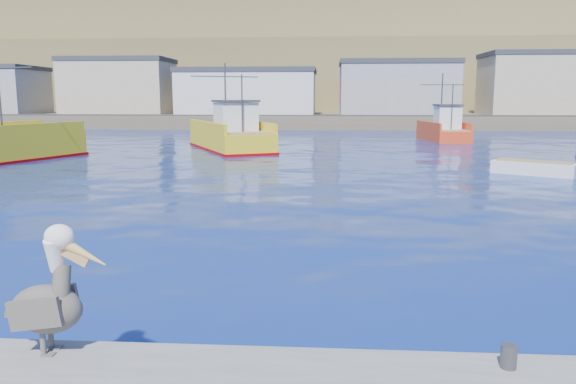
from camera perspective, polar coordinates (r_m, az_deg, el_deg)
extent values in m
plane|color=navy|center=(10.81, -0.11, -11.12)|extent=(260.00, 260.00, 0.00)
cylinder|color=#4C4C4C|center=(7.74, 21.51, -15.28)|extent=(0.20, 0.20, 0.30)
cube|color=brown|center=(82.14, 3.46, 7.43)|extent=(160.00, 30.00, 1.60)
cube|color=brown|center=(108.11, 3.62, 10.69)|extent=(180.00, 40.00, 14.00)
cube|color=brown|center=(128.29, 3.70, 12.74)|extent=(200.00, 40.00, 24.00)
cube|color=#2D2D2D|center=(71.12, 3.39, 7.79)|extent=(150.00, 5.00, 0.10)
cube|color=tan|center=(82.27, -16.76, 10.04)|extent=(14.00, 9.00, 7.00)
cube|color=#333338|center=(82.42, -16.89, 12.68)|extent=(14.28, 9.18, 0.60)
cube|color=silver|center=(77.83, -4.04, 9.92)|extent=(18.00, 11.00, 5.50)
cube|color=#333338|center=(77.91, -4.07, 12.16)|extent=(18.36, 11.22, 0.60)
cube|color=gray|center=(77.65, 10.97, 10.14)|extent=(15.00, 10.00, 6.50)
cube|color=#333338|center=(77.78, 11.06, 12.75)|extent=(15.30, 10.20, 0.60)
cube|color=tan|center=(82.48, 25.12, 9.73)|extent=(17.00, 9.00, 7.50)
cube|color=#333338|center=(82.65, 25.32, 12.53)|extent=(17.34, 9.18, 0.60)
cube|color=yellow|center=(36.42, -26.58, 5.57)|extent=(4.21, 11.25, 0.70)
cube|color=yellow|center=(42.29, -5.92, 5.27)|extent=(7.95, 11.26, 1.39)
cube|color=yellow|center=(42.73, -3.68, 6.75)|extent=(4.72, 9.57, 0.70)
cube|color=yellow|center=(41.79, -8.25, 6.61)|extent=(4.72, 9.57, 0.70)
cube|color=#910506|center=(42.34, -5.90, 4.40)|extent=(8.11, 11.48, 0.25)
cube|color=#8C7251|center=(42.24, -5.94, 6.28)|extent=(7.50, 10.75, 0.10)
cube|color=white|center=(40.65, -5.34, 7.64)|extent=(3.49, 3.53, 2.00)
cube|color=#333338|center=(40.63, -5.37, 9.19)|extent=(3.80, 3.90, 0.15)
cylinder|color=#4C4C4C|center=(43.21, -6.38, 9.59)|extent=(0.16, 0.16, 5.00)
cylinder|color=#4C4C4C|center=(39.10, -4.69, 8.90)|extent=(0.13, 0.13, 4.00)
cylinder|color=#4C4C4C|center=(43.24, -6.42, 11.58)|extent=(4.71, 2.30, 0.08)
cube|color=#E9401A|center=(53.00, 15.44, 5.61)|extent=(3.61, 7.85, 0.99)
cube|color=#E9401A|center=(53.36, 16.86, 6.48)|extent=(0.93, 7.42, 0.70)
cube|color=#E9401A|center=(52.57, 14.07, 6.56)|extent=(0.93, 7.42, 0.70)
cube|color=#8C7251|center=(52.96, 15.46, 6.20)|extent=(3.35, 7.52, 0.10)
cube|color=white|center=(51.83, 15.89, 7.28)|extent=(2.18, 2.09, 2.00)
cube|color=#333338|center=(51.81, 15.94, 8.49)|extent=(2.34, 2.33, 0.15)
cylinder|color=#4C4C4C|center=(53.62, 15.34, 8.86)|extent=(0.13, 0.13, 5.00)
cylinder|color=#4C4C4C|center=(50.73, 16.33, 8.23)|extent=(0.11, 0.11, 4.00)
cylinder|color=#4C4C4C|center=(53.63, 15.41, 10.46)|extent=(3.98, 0.49, 0.08)
cube|color=silver|center=(30.84, 23.70, 2.09)|extent=(4.03, 3.28, 0.78)
cube|color=#8C7251|center=(30.79, 23.75, 2.87)|extent=(3.54, 2.82, 0.08)
cylinder|color=#595451|center=(8.20, -23.62, -13.89)|extent=(0.07, 0.07, 0.33)
cube|color=#595451|center=(8.23, -23.17, -14.93)|extent=(0.16, 0.13, 0.02)
cylinder|color=#595451|center=(8.37, -22.96, -13.37)|extent=(0.07, 0.07, 0.33)
cube|color=#595451|center=(8.40, -22.52, -14.38)|extent=(0.16, 0.13, 0.02)
ellipsoid|color=#38332D|center=(8.12, -23.30, -10.86)|extent=(0.95, 0.56, 0.65)
cube|color=#38332D|center=(7.91, -24.35, -11.23)|extent=(0.73, 0.08, 0.48)
cube|color=#38332D|center=(8.33, -22.70, -10.08)|extent=(0.73, 0.08, 0.48)
cube|color=#38332D|center=(8.33, -25.84, -11.05)|extent=(0.25, 0.18, 0.14)
cylinder|color=#38332D|center=(7.91, -22.03, -8.60)|extent=(0.22, 0.34, 0.51)
cylinder|color=white|center=(7.83, -22.59, -5.89)|extent=(0.21, 0.33, 0.49)
ellipsoid|color=white|center=(7.74, -22.21, -4.23)|extent=(0.38, 0.30, 0.33)
cone|color=gold|center=(7.66, -20.12, -5.83)|extent=(0.65, 0.16, 0.45)
cube|color=tan|center=(7.72, -20.91, -6.10)|extent=(0.39, 0.06, 0.28)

